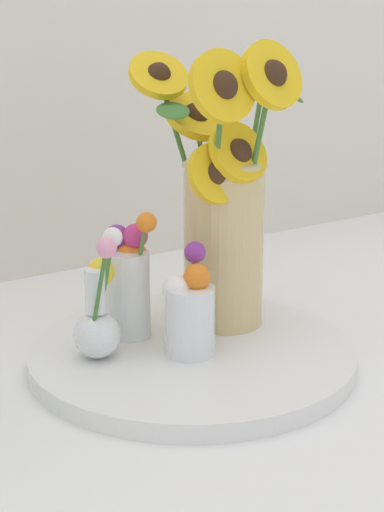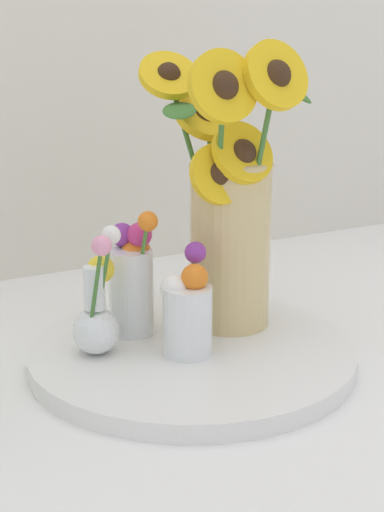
# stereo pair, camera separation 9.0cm
# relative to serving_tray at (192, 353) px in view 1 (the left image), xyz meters

# --- Properties ---
(ground_plane) EXTENTS (6.00, 6.00, 0.00)m
(ground_plane) POSITION_rel_serving_tray_xyz_m (-0.02, -0.03, -0.01)
(ground_plane) COLOR white
(serving_tray) EXTENTS (0.42, 0.42, 0.02)m
(serving_tray) POSITION_rel_serving_tray_xyz_m (0.00, 0.00, 0.00)
(serving_tray) COLOR white
(serving_tray) RESTS_ON ground_plane
(mason_jar_sunflowers) EXTENTS (0.23, 0.21, 0.39)m
(mason_jar_sunflowers) POSITION_rel_serving_tray_xyz_m (0.08, 0.04, 0.17)
(mason_jar_sunflowers) COLOR #D1B77A
(mason_jar_sunflowers) RESTS_ON serving_tray
(vase_small_center) EXTENTS (0.07, 0.07, 0.14)m
(vase_small_center) POSITION_rel_serving_tray_xyz_m (-0.02, -0.02, 0.07)
(vase_small_center) COLOR white
(vase_small_center) RESTS_ON serving_tray
(vase_bulb_right) EXTENTS (0.06, 0.08, 0.17)m
(vase_bulb_right) POSITION_rel_serving_tray_xyz_m (-0.12, 0.04, 0.07)
(vase_bulb_right) COLOR white
(vase_bulb_right) RESTS_ON serving_tray
(vase_small_back) EXTENTS (0.06, 0.09, 0.17)m
(vase_small_back) POSITION_rel_serving_tray_xyz_m (-0.05, 0.08, 0.09)
(vase_small_back) COLOR white
(vase_small_back) RESTS_ON serving_tray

